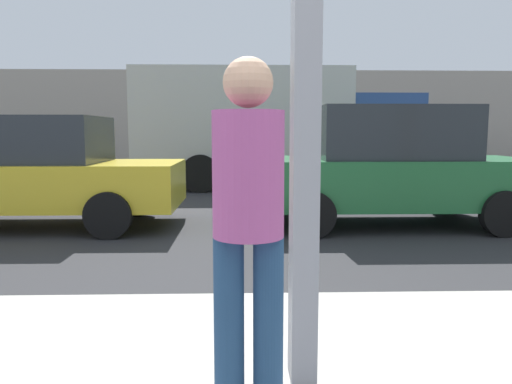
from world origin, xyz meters
The scene contains 6 objects.
ground_plane centered at (0.00, 8.00, 0.00)m, with size 60.00×60.00×0.00m, color #2D2D30.
building_facade_far centered at (0.00, 23.10, 2.15)m, with size 28.00×1.20×4.29m, color #A89E8E.
parked_car_yellow centered at (-3.33, 6.58, 0.85)m, with size 4.46×1.96×1.66m.
parked_car_green centered at (2.15, 6.58, 0.90)m, with size 4.25×2.03×1.81m.
box_truck centered at (0.62, 11.82, 1.62)m, with size 7.07×2.44×2.97m.
pedestrian centered at (-0.09, 1.31, 1.07)m, with size 0.32×0.32×1.63m.
Camera 1 is at (-0.12, -0.85, 1.44)m, focal length 34.35 mm.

